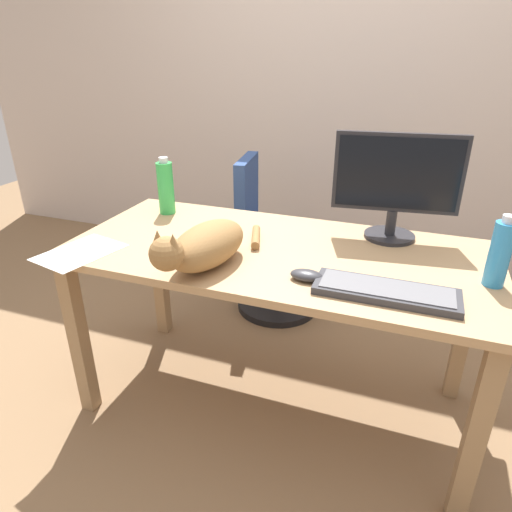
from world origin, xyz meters
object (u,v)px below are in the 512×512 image
at_px(monitor, 396,183).
at_px(spray_bottle, 500,254).
at_px(keyboard, 386,291).
at_px(cat, 204,246).
at_px(computer_mouse, 307,275).
at_px(water_bottle, 166,187).
at_px(office_chair, 270,248).

xyz_separation_m(monitor, spray_bottle, (0.35, -0.29, -0.12)).
height_order(monitor, keyboard, monitor).
height_order(monitor, cat, monitor).
relative_size(keyboard, computer_mouse, 4.00).
bearing_deg(computer_mouse, keyboard, -2.54).
bearing_deg(spray_bottle, water_bottle, 169.42).
xyz_separation_m(office_chair, spray_bottle, (1.02, -0.79, 0.47)).
distance_m(office_chair, cat, 1.09).
relative_size(keyboard, cat, 0.73).
distance_m(monitor, spray_bottle, 0.47).
relative_size(office_chair, water_bottle, 3.50).
relative_size(cat, computer_mouse, 5.49).
relative_size(computer_mouse, water_bottle, 0.43).
bearing_deg(computer_mouse, monitor, 64.63).
bearing_deg(spray_bottle, keyboard, -149.41).
distance_m(cat, computer_mouse, 0.36).
bearing_deg(computer_mouse, water_bottle, 150.93).
xyz_separation_m(water_bottle, spray_bottle, (1.34, -0.25, -0.01)).
distance_m(keyboard, water_bottle, 1.12).
xyz_separation_m(computer_mouse, water_bottle, (-0.77, 0.43, 0.10)).
relative_size(monitor, spray_bottle, 2.01).
height_order(office_chair, computer_mouse, office_chair).
bearing_deg(spray_bottle, cat, -167.86).
height_order(office_chair, spray_bottle, spray_bottle).
height_order(keyboard, computer_mouse, computer_mouse).
height_order(office_chair, cat, cat).
distance_m(monitor, cat, 0.78).
distance_m(office_chair, spray_bottle, 1.37).
bearing_deg(spray_bottle, office_chair, 142.06).
height_order(cat, water_bottle, water_bottle).
bearing_deg(keyboard, monitor, 93.79).
xyz_separation_m(keyboard, cat, (-0.61, -0.01, 0.07)).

